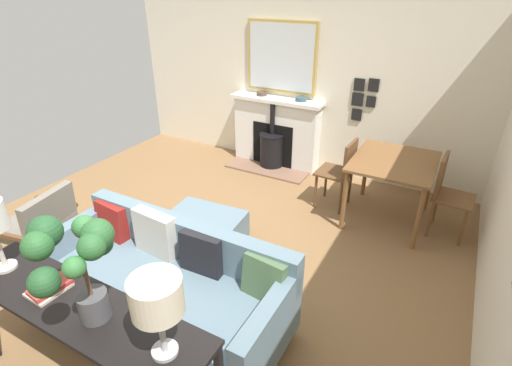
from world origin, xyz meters
The scene contains 17 objects.
ground_plane centered at (0.00, 0.00, 0.00)m, with size 5.34×5.30×0.01m, color olive.
wall_left centered at (-2.67, 0.00, 1.34)m, with size 0.12×5.30×2.69m, color silver.
fireplace centered at (-2.45, -0.23, 0.46)m, with size 0.63×1.37×1.02m.
mirror_over_mantel centered at (-2.58, -0.23, 1.57)m, with size 0.04×1.04×0.96m.
mantel_bowl_near centered at (-2.49, -0.48, 1.05)m, with size 0.15×0.15×0.05m.
mantel_bowl_far centered at (-2.49, 0.13, 1.06)m, with size 0.15×0.15×0.06m.
sofa centered at (0.73, 0.37, 0.35)m, with size 0.88×2.02×0.83m.
ottoman centered at (-0.23, 0.06, 0.24)m, with size 0.61×0.80×0.38m.
armchair_accent centered at (0.66, -1.28, 0.41)m, with size 0.76×0.68×0.74m.
console_table centered at (1.45, 0.37, 0.71)m, with size 0.42×1.83×0.79m.
table_lamp_far_end centered at (1.45, 1.05, 1.16)m, with size 0.26×0.26×0.48m.
potted_plant centered at (1.47, 0.51, 1.23)m, with size 0.50×0.47×0.64m.
book_stack centered at (1.45, 0.13, 0.81)m, with size 0.25×0.19×0.05m.
dining_table centered at (-1.69, 1.60, 0.66)m, with size 1.01×0.87×0.76m.
dining_chair_near_fireplace centered at (-1.69, 1.02, 0.52)m, with size 0.42×0.42×0.87m.
dining_chair_by_back_wall centered at (-1.70, 2.17, 0.53)m, with size 0.43×0.43×0.91m.
photo_gallery_row centered at (-2.59, 0.95, 1.16)m, with size 0.02×0.32×0.57m.
Camera 1 is at (2.42, 2.12, 2.49)m, focal length 27.04 mm.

